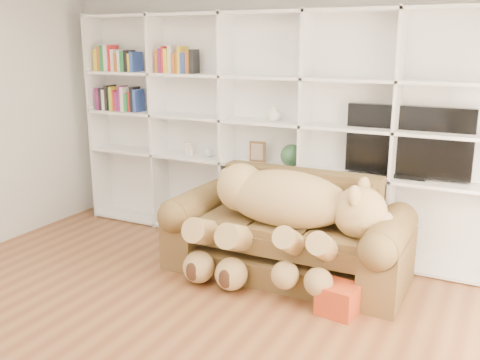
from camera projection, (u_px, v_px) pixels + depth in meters
The scene contains 14 objects.
floor at pixel (128, 345), 3.79m from camera, with size 5.00×5.00×0.00m, color brown.
wall_back at pixel (272, 115), 5.61m from camera, with size 5.00×0.02×2.70m, color silver.
bookshelf at pixel (246, 119), 5.61m from camera, with size 4.43×0.35×2.40m.
sofa at pixel (287, 237), 4.93m from camera, with size 2.18×0.94×0.92m.
teddy_bear at pixel (283, 212), 4.68m from camera, with size 1.72×0.92×1.00m.
throw_pillow at pixel (250, 196), 5.18m from camera, with size 0.36×0.12×0.36m, color #4F0D21.
gift_box at pixel (339, 299), 4.22m from camera, with size 0.30×0.28×0.24m, color #C6401A.
tv at pixel (408, 143), 4.90m from camera, with size 1.13×0.18×0.67m.
picture_frame at pixel (257, 152), 5.57m from camera, with size 0.17×0.03×0.21m, color #50351B.
green_vase at pixel (291, 155), 5.40m from camera, with size 0.23×0.23×0.23m, color #2A5232.
figurine_tall at pixel (187, 148), 5.96m from camera, with size 0.07×0.07×0.15m, color beige.
figurine_short at pixel (190, 150), 5.95m from camera, with size 0.07×0.07×0.13m, color beige.
snow_globe at pixel (208, 153), 5.85m from camera, with size 0.10×0.10×0.10m, color white.
shelf_vase at pixel (274, 113), 5.39m from camera, with size 0.16×0.16×0.16m, color white.
Camera 1 is at (2.24, -2.65, 2.08)m, focal length 40.00 mm.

